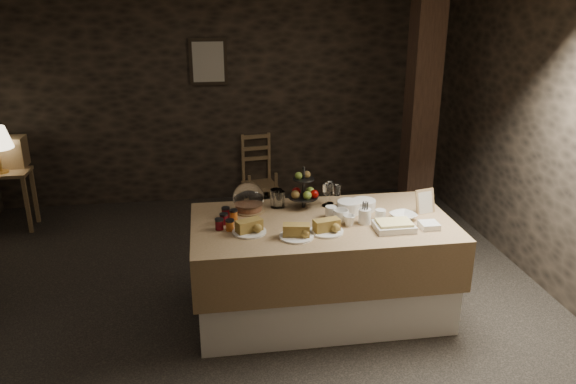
{
  "coord_description": "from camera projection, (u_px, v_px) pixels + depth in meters",
  "views": [
    {
      "loc": [
        -0.23,
        -4.42,
        2.58
      ],
      "look_at": [
        0.47,
        0.2,
        0.88
      ],
      "focal_mm": 35.0,
      "sensor_mm": 36.0,
      "label": 1
    }
  ],
  "objects": [
    {
      "name": "jam_jars",
      "position": [
        227.0,
        220.0,
        4.41
      ],
      "size": [
        0.18,
        0.32,
        0.07
      ],
      "color": "#600A14",
      "rests_on": "buffet_table"
    },
    {
      "name": "bowl",
      "position": [
        403.0,
        216.0,
        4.52
      ],
      "size": [
        0.26,
        0.26,
        0.05
      ],
      "primitive_type": "imported",
      "rotation": [
        0.0,
        0.0,
        0.36
      ],
      "color": "white",
      "rests_on": "buffet_table"
    },
    {
      "name": "tart_dish",
      "position": [
        394.0,
        226.0,
        4.31
      ],
      "size": [
        0.3,
        0.22,
        0.07
      ],
      "color": "white",
      "rests_on": "buffet_table"
    },
    {
      "name": "mug_c",
      "position": [
        331.0,
        212.0,
        4.54
      ],
      "size": [
        0.09,
        0.09,
        0.09
      ],
      "primitive_type": "cylinder",
      "color": "white",
      "rests_on": "buffet_table"
    },
    {
      "name": "framed_picture",
      "position": [
        208.0,
        62.0,
        6.69
      ],
      "size": [
        0.45,
        0.04,
        0.55
      ],
      "color": "black",
      "rests_on": "room_shell"
    },
    {
      "name": "console_table",
      "position": [
        1.0,
        183.0,
        6.21
      ],
      "size": [
        0.64,
        0.36,
        0.68
      ],
      "color": "brown",
      "rests_on": "ground_plane"
    },
    {
      "name": "bread_platter_left",
      "position": [
        249.0,
        228.0,
        4.26
      ],
      "size": [
        0.26,
        0.26,
        0.11
      ],
      "color": "white",
      "rests_on": "buffet_table"
    },
    {
      "name": "plate_stack_a",
      "position": [
        349.0,
        207.0,
        4.64
      ],
      "size": [
        0.19,
        0.19,
        0.1
      ],
      "primitive_type": "cylinder",
      "color": "white",
      "rests_on": "buffet_table"
    },
    {
      "name": "room_shell",
      "position": [
        233.0,
        123.0,
        4.49
      ],
      "size": [
        5.52,
        5.02,
        2.6
      ],
      "color": "black",
      "rests_on": "ground"
    },
    {
      "name": "cup_b",
      "position": [
        349.0,
        221.0,
        4.39
      ],
      "size": [
        0.11,
        0.11,
        0.09
      ],
      "primitive_type": "imported",
      "rotation": [
        0.0,
        0.0,
        0.18
      ],
      "color": "white",
      "rests_on": "buffet_table"
    },
    {
      "name": "mug_d",
      "position": [
        380.0,
        215.0,
        4.49
      ],
      "size": [
        0.08,
        0.08,
        0.09
      ],
      "primitive_type": "cylinder",
      "color": "white",
      "rests_on": "buffet_table"
    },
    {
      "name": "bread_platter_right",
      "position": [
        327.0,
        227.0,
        4.27
      ],
      "size": [
        0.26,
        0.26,
        0.11
      ],
      "color": "white",
      "rests_on": "buffet_table"
    },
    {
      "name": "buffet_table",
      "position": [
        321.0,
        260.0,
        4.61
      ],
      "size": [
        2.08,
        1.11,
        0.82
      ],
      "color": "white",
      "rests_on": "ground_plane"
    },
    {
      "name": "plate_stack_b",
      "position": [
        364.0,
        205.0,
        4.7
      ],
      "size": [
        0.2,
        0.2,
        0.08
      ],
      "primitive_type": "cylinder",
      "color": "white",
      "rests_on": "buffet_table"
    },
    {
      "name": "square_dish",
      "position": [
        429.0,
        225.0,
        4.35
      ],
      "size": [
        0.14,
        0.14,
        0.04
      ],
      "primitive_type": "cube",
      "color": "white",
      "rests_on": "buffet_table"
    },
    {
      "name": "fruit_stand",
      "position": [
        304.0,
        192.0,
        4.71
      ],
      "size": [
        0.25,
        0.25,
        0.36
      ],
      "rotation": [
        0.0,
        0.0,
        -0.2
      ],
      "color": "black",
      "rests_on": "buffet_table"
    },
    {
      "name": "ground_plane",
      "position": [
        239.0,
        294.0,
        5.02
      ],
      "size": [
        5.5,
        5.0,
        0.01
      ],
      "primitive_type": "cube",
      "color": "black",
      "rests_on": "ground"
    },
    {
      "name": "bread_platter_center",
      "position": [
        296.0,
        232.0,
        4.18
      ],
      "size": [
        0.26,
        0.26,
        0.11
      ],
      "color": "white",
      "rests_on": "buffet_table"
    },
    {
      "name": "wine_rack",
      "position": [
        6.0,
        152.0,
        6.28
      ],
      "size": [
        0.42,
        0.26,
        0.34
      ],
      "primitive_type": "cube",
      "color": "brown",
      "rests_on": "console_table"
    },
    {
      "name": "timber_column",
      "position": [
        421.0,
        113.0,
        6.11
      ],
      "size": [
        0.3,
        0.3,
        2.6
      ],
      "primitive_type": "cube",
      "color": "black",
      "rests_on": "ground_plane"
    },
    {
      "name": "storage_jar_b",
      "position": [
        280.0,
        199.0,
        4.75
      ],
      "size": [
        0.09,
        0.09,
        0.14
      ],
      "primitive_type": "cylinder",
      "color": "white",
      "rests_on": "buffet_table"
    },
    {
      "name": "cutlery_holder",
      "position": [
        365.0,
        216.0,
        4.42
      ],
      "size": [
        0.1,
        0.1,
        0.12
      ],
      "primitive_type": "cylinder",
      "color": "white",
      "rests_on": "buffet_table"
    },
    {
      "name": "storage_jar_a",
      "position": [
        276.0,
        198.0,
        4.74
      ],
      "size": [
        0.1,
        0.1,
        0.16
      ],
      "primitive_type": "cylinder",
      "color": "white",
      "rests_on": "buffet_table"
    },
    {
      "name": "chair",
      "position": [
        259.0,
        172.0,
        7.13
      ],
      "size": [
        0.45,
        0.44,
        0.66
      ],
      "rotation": [
        0.0,
        0.0,
        0.16
      ],
      "color": "brown",
      "rests_on": "ground_plane"
    },
    {
      "name": "cake_dome",
      "position": [
        248.0,
        199.0,
        4.65
      ],
      "size": [
        0.26,
        0.26,
        0.26
      ],
      "color": "brown",
      "rests_on": "buffet_table"
    },
    {
      "name": "menu_frame",
      "position": [
        425.0,
        202.0,
        4.63
      ],
      "size": [
        0.18,
        0.11,
        0.22
      ],
      "primitive_type": "cube",
      "rotation": [
        -0.24,
        0.0,
        0.24
      ],
      "color": "brown",
      "rests_on": "buffet_table"
    },
    {
      "name": "cup_a",
      "position": [
        341.0,
        216.0,
        4.45
      ],
      "size": [
        0.16,
        0.16,
        0.1
      ],
      "primitive_type": "imported",
      "rotation": [
        0.0,
        0.0,
        0.25
      ],
      "color": "white",
      "rests_on": "buffet_table"
    }
  ]
}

